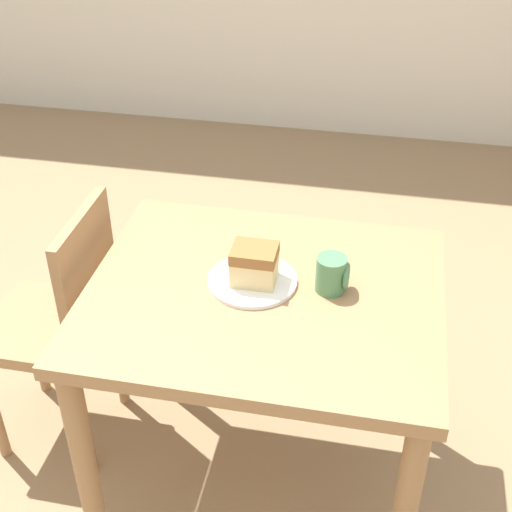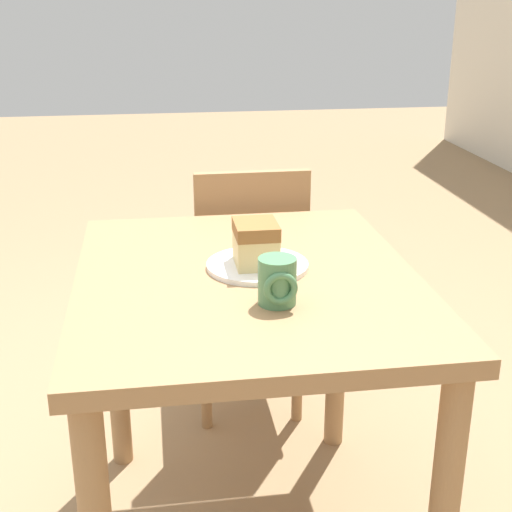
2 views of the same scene
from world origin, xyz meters
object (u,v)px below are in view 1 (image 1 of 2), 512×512
at_px(chair_near_window, 63,320).
at_px(coffee_mug, 333,274).
at_px(dining_table_near, 264,327).
at_px(plate, 252,280).
at_px(cake_slice, 254,264).

distance_m(chair_near_window, coffee_mug, 0.88).
relative_size(dining_table_near, chair_near_window, 1.06).
bearing_deg(plate, chair_near_window, 174.32).
height_order(cake_slice, coffee_mug, cake_slice).
relative_size(dining_table_near, cake_slice, 7.96).
bearing_deg(cake_slice, plate, 144.24).
xyz_separation_m(chair_near_window, plate, (0.61, -0.06, 0.29)).
relative_size(plate, cake_slice, 2.04).
relative_size(dining_table_near, coffee_mug, 9.34).
distance_m(dining_table_near, plate, 0.14).
height_order(plate, cake_slice, cake_slice).
bearing_deg(cake_slice, dining_table_near, -39.79).
xyz_separation_m(dining_table_near, coffee_mug, (0.17, 0.04, 0.17)).
xyz_separation_m(plate, cake_slice, (0.01, -0.00, 0.06)).
bearing_deg(chair_near_window, plate, 84.32).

